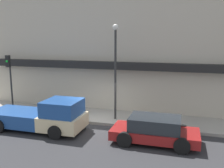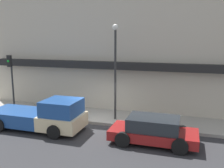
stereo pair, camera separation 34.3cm
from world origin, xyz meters
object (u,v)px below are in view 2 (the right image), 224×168
Objects in this scene: pickup_truck at (42,116)px; traffic_light at (11,73)px; parked_car at (153,130)px; fire_hydrant at (139,117)px; street_lamp at (115,62)px.

pickup_truck is 4.88m from traffic_light.
parked_car reaches higher than fire_hydrant.
traffic_light is at bearing -177.17° from street_lamp.
parked_car is 4.95m from street_lamp.
parked_car is at bearing -12.42° from traffic_light.
pickup_truck is 1.31× the size of parked_car.
pickup_truck reaches higher than fire_hydrant.
parked_car is 6.89× the size of fire_hydrant.
street_lamp is at bearing 34.07° from pickup_truck.
parked_car is at bearing -1.91° from pickup_truck.
parked_car is (6.39, 0.00, -0.14)m from pickup_truck.
street_lamp is at bearing 173.34° from fire_hydrant.
street_lamp is (-2.79, 2.62, 3.15)m from parked_car.
fire_hydrant is at bearing -6.66° from street_lamp.
traffic_light reaches higher than pickup_truck.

